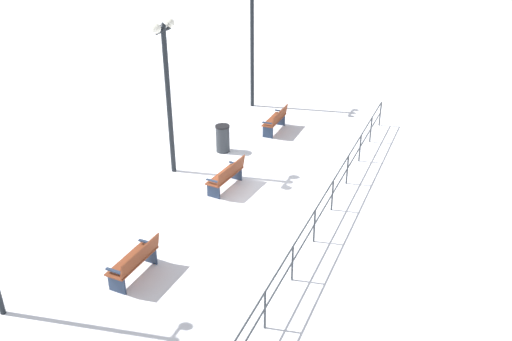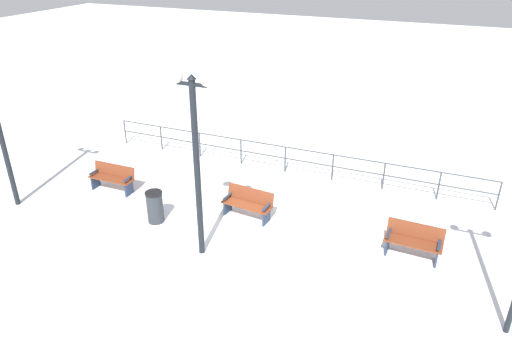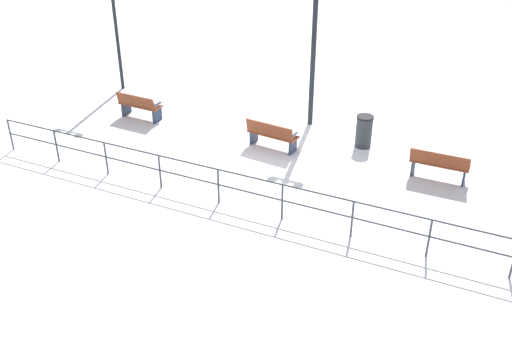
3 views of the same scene
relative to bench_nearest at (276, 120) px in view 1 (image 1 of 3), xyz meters
The scene contains 8 objects.
ground_plane 4.76m from the bench_nearest, 90.70° to the left, with size 80.00×80.00×0.00m, color white.
bench_nearest is the anchor object (origin of this frame).
bench_second 4.75m from the bench_nearest, 92.52° to the left, with size 0.68×1.56×0.88m.
bench_third 9.47m from the bench_nearest, 90.47° to the left, with size 0.61×1.46×0.88m.
lamppost_near 3.99m from the bench_nearest, 49.26° to the right, with size 0.23×1.00×5.31m.
lamppost_middle 5.44m from the bench_nearest, 66.28° to the left, with size 0.29×1.05×4.83m.
waterfront_railing 5.89m from the bench_nearest, 126.43° to the left, with size 0.05×13.74×0.97m.
trash_bin 2.60m from the bench_nearest, 65.41° to the left, with size 0.50×0.50×0.97m.
Camera 1 is at (-6.60, 13.21, 8.17)m, focal length 38.43 mm.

